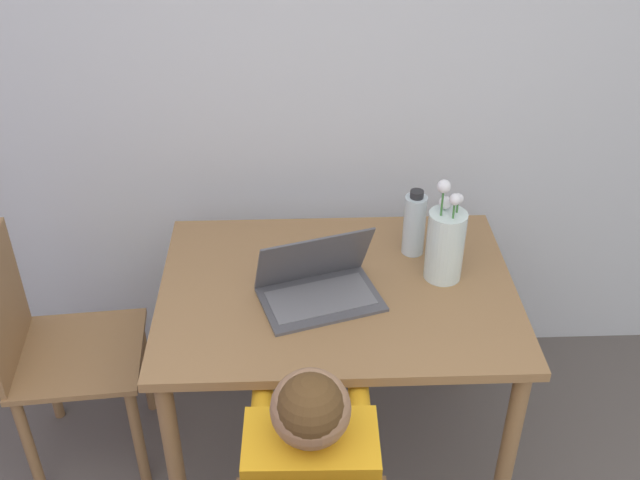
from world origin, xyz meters
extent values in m
cube|color=silver|center=(0.00, 2.23, 1.25)|extent=(6.40, 0.05, 2.50)
cube|color=olive|center=(0.18, 1.63, 0.71)|extent=(1.06, 0.77, 0.03)
cylinder|color=olive|center=(-0.30, 1.29, 0.35)|extent=(0.05, 0.05, 0.70)
cylinder|color=olive|center=(0.66, 1.29, 0.35)|extent=(0.05, 0.05, 0.70)
cylinder|color=olive|center=(-0.30, 1.97, 0.35)|extent=(0.05, 0.05, 0.70)
cylinder|color=olive|center=(0.66, 1.97, 0.35)|extent=(0.05, 0.05, 0.70)
cube|color=olive|center=(-0.65, 1.68, 0.44)|extent=(0.43, 0.43, 0.02)
cube|color=olive|center=(-0.84, 1.67, 0.65)|extent=(0.05, 0.38, 0.41)
cylinder|color=olive|center=(-0.47, 1.53, 0.22)|extent=(0.04, 0.04, 0.43)
cylinder|color=olive|center=(-0.50, 1.87, 0.22)|extent=(0.04, 0.04, 0.43)
cylinder|color=olive|center=(-0.81, 1.50, 0.22)|extent=(0.04, 0.04, 0.43)
cylinder|color=olive|center=(-0.84, 1.84, 0.22)|extent=(0.04, 0.04, 0.43)
sphere|color=#936B4C|center=(0.08, 0.97, 0.92)|extent=(0.17, 0.17, 0.17)
sphere|color=#4C3319|center=(0.08, 0.95, 0.94)|extent=(0.15, 0.15, 0.15)
cylinder|color=orange|center=(0.21, 1.17, 0.66)|extent=(0.06, 0.24, 0.06)
cylinder|color=orange|center=(-0.04, 1.18, 0.66)|extent=(0.06, 0.24, 0.06)
cube|color=#4C4C51|center=(0.12, 1.57, 0.73)|extent=(0.39, 0.31, 0.01)
cube|color=slate|center=(0.12, 1.57, 0.74)|extent=(0.33, 0.23, 0.00)
cube|color=#4C4C51|center=(0.10, 1.62, 0.84)|extent=(0.35, 0.20, 0.20)
cube|color=silver|center=(0.10, 1.63, 0.84)|extent=(0.32, 0.17, 0.18)
cylinder|color=silver|center=(0.50, 1.67, 0.84)|extent=(0.11, 0.11, 0.22)
cylinder|color=#3D7A38|center=(0.52, 1.68, 0.89)|extent=(0.01, 0.01, 0.22)
sphere|color=white|center=(0.52, 1.68, 1.00)|extent=(0.03, 0.03, 0.03)
cylinder|color=#3D7A38|center=(0.49, 1.70, 0.88)|extent=(0.01, 0.01, 0.20)
sphere|color=white|center=(0.49, 1.70, 0.98)|extent=(0.04, 0.04, 0.04)
cylinder|color=#3D7A38|center=(0.47, 1.67, 0.91)|extent=(0.01, 0.01, 0.27)
sphere|color=white|center=(0.47, 1.67, 1.05)|extent=(0.04, 0.04, 0.04)
cylinder|color=#3D7A38|center=(0.50, 1.65, 0.89)|extent=(0.01, 0.01, 0.24)
sphere|color=white|center=(0.50, 1.65, 1.02)|extent=(0.03, 0.03, 0.03)
cylinder|color=silver|center=(0.42, 1.81, 0.83)|extent=(0.07, 0.07, 0.20)
cylinder|color=#262628|center=(0.42, 1.81, 0.94)|extent=(0.04, 0.04, 0.02)
camera|label=1|loc=(0.06, -0.14, 2.09)|focal=42.00mm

